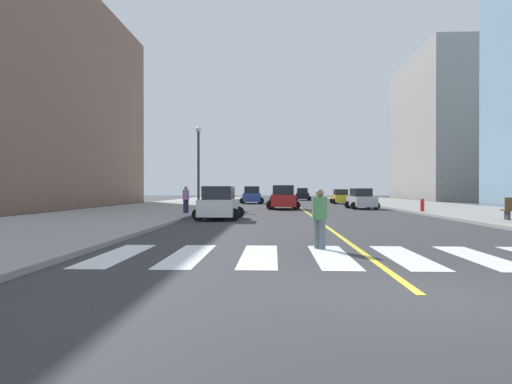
{
  "coord_description": "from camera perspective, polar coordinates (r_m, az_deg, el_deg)",
  "views": [
    {
      "loc": [
        -2.32,
        -7.07,
        1.68
      ],
      "look_at": [
        -4.1,
        35.27,
        1.4
      ],
      "focal_mm": 31.09,
      "sensor_mm": 36.0,
      "label": 1
    }
  ],
  "objects": [
    {
      "name": "street_lamp",
      "position": [
        37.29,
        -7.41,
        4.16
      ],
      "size": [
        0.44,
        0.44,
        6.7
      ],
      "color": "#38383D",
      "rests_on": "sidewalk_kerb_west"
    },
    {
      "name": "car_gray_second",
      "position": [
        60.52,
        3.06,
        -0.39
      ],
      "size": [
        2.74,
        4.28,
        1.88
      ],
      "rotation": [
        0.0,
        0.0,
        -0.04
      ],
      "color": "slate",
      "rests_on": "ground"
    },
    {
      "name": "fire_hydrant",
      "position": [
        32.66,
        20.61,
        -1.58
      ],
      "size": [
        0.26,
        0.26,
        0.89
      ],
      "color": "red",
      "rests_on": "sidewalk_kerb_east"
    },
    {
      "name": "low_rise_brick_west",
      "position": [
        48.24,
        -29.2,
        10.31
      ],
      "size": [
        16.0,
        32.0,
        20.09
      ],
      "primitive_type": "cube",
      "color": "brown",
      "rests_on": "ground"
    },
    {
      "name": "car_black_seventh",
      "position": [
        66.66,
        5.97,
        -0.33
      ],
      "size": [
        2.65,
        4.18,
        1.85
      ],
      "rotation": [
        0.0,
        0.0,
        3.11
      ],
      "color": "black",
      "rests_on": "ground"
    },
    {
      "name": "pedestrian_crossing",
      "position": [
        12.54,
        8.21,
        -3.07
      ],
      "size": [
        0.42,
        0.42,
        1.68
      ],
      "rotation": [
        0.0,
        0.0,
        5.41
      ],
      "color": "slate",
      "rests_on": "ground"
    },
    {
      "name": "pedestrian_walking_west",
      "position": [
        28.8,
        -9.01,
        -0.8
      ],
      "size": [
        0.42,
        0.42,
        1.71
      ],
      "rotation": [
        0.0,
        0.0,
        3.84
      ],
      "color": "#232847",
      "rests_on": "sidewalk_kerb_west"
    },
    {
      "name": "car_silver_sixth",
      "position": [
        38.77,
        13.41,
        -0.91
      ],
      "size": [
        2.56,
        3.99,
        1.75
      ],
      "rotation": [
        0.0,
        0.0,
        3.19
      ],
      "color": "#B7B7BC",
      "rests_on": "ground"
    },
    {
      "name": "sidewalk_kerb_west",
      "position": [
        28.86,
        -17.64,
        -2.83
      ],
      "size": [
        10.0,
        120.0,
        0.15
      ],
      "primitive_type": "cube",
      "color": "gray",
      "rests_on": "ground"
    },
    {
      "name": "car_white_fifth",
      "position": [
        24.64,
        -4.75,
        -1.54
      ],
      "size": [
        2.6,
        4.13,
        1.84
      ],
      "rotation": [
        0.0,
        0.0,
        -0.01
      ],
      "color": "silver",
      "rests_on": "ground"
    },
    {
      "name": "crosswalk_paint",
      "position": [
        11.43,
        14.23,
        -8.05
      ],
      "size": [
        13.5,
        4.0,
        0.01
      ],
      "color": "silver",
      "rests_on": "ground"
    },
    {
      "name": "car_yellow_nearest",
      "position": [
        51.86,
        10.86,
        -0.63
      ],
      "size": [
        2.33,
        3.73,
        1.67
      ],
      "rotation": [
        0.0,
        0.0,
        3.14
      ],
      "color": "gold",
      "rests_on": "ground"
    },
    {
      "name": "car_red_third",
      "position": [
        37.3,
        3.47,
        -0.77
      ],
      "size": [
        2.82,
        4.49,
        2.0
      ],
      "rotation": [
        0.0,
        0.0,
        0.01
      ],
      "color": "red",
      "rests_on": "ground"
    },
    {
      "name": "lane_divider_paint",
      "position": [
        47.15,
        5.23,
        -1.66
      ],
      "size": [
        0.16,
        80.0,
        0.01
      ],
      "primitive_type": "cube",
      "color": "yellow",
      "rests_on": "ground"
    },
    {
      "name": "car_blue_fourth",
      "position": [
        51.68,
        -0.53,
        -0.45
      ],
      "size": [
        2.93,
        4.57,
        2.0
      ],
      "rotation": [
        0.0,
        0.0,
        0.04
      ],
      "color": "#2D479E",
      "rests_on": "ground"
    },
    {
      "name": "ground_plane",
      "position": [
        7.62,
        20.55,
        -12.37
      ],
      "size": [
        220.0,
        220.0,
        0.0
      ],
      "primitive_type": "plane",
      "color": "#333335"
    },
    {
      "name": "parking_garage_concrete",
      "position": [
        78.83,
        25.39,
        7.36
      ],
      "size": [
        18.0,
        24.0,
        22.63
      ],
      "primitive_type": "cube",
      "color": "gray",
      "rests_on": "ground"
    }
  ]
}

